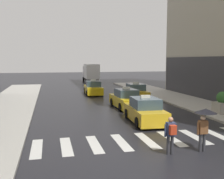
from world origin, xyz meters
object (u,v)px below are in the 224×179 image
object	(u,v)px
pedestrian_with_backpack	(171,133)
pedestrian_with_umbrella	(205,118)
taxi_lead	(145,111)
box_truck	(91,73)
planter_near_corner	(222,103)
taxi_second	(126,99)
taxi_third	(135,92)
taxi_fourth	(93,88)

from	to	relation	value
pedestrian_with_backpack	pedestrian_with_umbrella	bearing A→B (deg)	1.20
taxi_lead	box_truck	size ratio (longest dim) A/B	0.61
box_truck	planter_near_corner	distance (m)	30.34
taxi_second	planter_near_corner	distance (m)	7.57
taxi_third	pedestrian_with_backpack	size ratio (longest dim) A/B	2.80
taxi_third	pedestrian_with_backpack	world-z (taller)	taxi_third
taxi_second	box_truck	xyz separation A→B (m)	(0.96, 25.46, 1.13)
pedestrian_with_backpack	taxi_lead	bearing A→B (deg)	80.10
box_truck	pedestrian_with_umbrella	distance (m)	36.67
taxi_second	planter_near_corner	xyz separation A→B (m)	(6.14, -4.42, 0.15)
taxi_second	box_truck	world-z (taller)	box_truck
taxi_third	box_truck	bearing A→B (deg)	93.93
taxi_second	pedestrian_with_umbrella	size ratio (longest dim) A/B	2.36
taxi_third	pedestrian_with_backpack	bearing A→B (deg)	-103.17
pedestrian_with_umbrella	taxi_third	bearing A→B (deg)	82.47
taxi_lead	pedestrian_with_backpack	size ratio (longest dim) A/B	2.80
taxi_lead	taxi_third	world-z (taller)	same
pedestrian_with_umbrella	planter_near_corner	distance (m)	8.98
box_truck	taxi_third	bearing A→B (deg)	-86.07
taxi_fourth	planter_near_corner	distance (m)	15.68
taxi_third	pedestrian_with_umbrella	bearing A→B (deg)	-97.53
planter_near_corner	box_truck	bearing A→B (deg)	99.84
taxi_third	box_truck	distance (m)	20.92
taxi_second	taxi_fourth	bearing A→B (deg)	97.68
taxi_fourth	pedestrian_with_umbrella	distance (m)	20.68
pedestrian_with_umbrella	planter_near_corner	xyz separation A→B (m)	(5.84, 6.78, -0.64)
box_truck	pedestrian_with_umbrella	xyz separation A→B (m)	(-0.66, -36.66, -0.34)
taxi_lead	taxi_fourth	bearing A→B (deg)	93.83
taxi_lead	planter_near_corner	xyz separation A→B (m)	(6.42, 0.89, 0.15)
pedestrian_with_backpack	planter_near_corner	distance (m)	10.11
taxi_lead	taxi_third	size ratio (longest dim) A/B	1.00
taxi_third	taxi_fourth	xyz separation A→B (m)	(-3.66, 4.78, 0.00)
taxi_lead	taxi_third	distance (m)	10.29
taxi_lead	taxi_fourth	world-z (taller)	same
taxi_second	box_truck	bearing A→B (deg)	87.84
taxi_third	taxi_fourth	world-z (taller)	same
pedestrian_with_umbrella	pedestrian_with_backpack	xyz separation A→B (m)	(-1.62, -0.03, -0.54)
planter_near_corner	pedestrian_with_backpack	bearing A→B (deg)	-137.57
taxi_lead	pedestrian_with_umbrella	distance (m)	5.98
planter_near_corner	taxi_third	bearing A→B (deg)	112.52
pedestrian_with_umbrella	taxi_fourth	bearing A→B (deg)	94.35
taxi_lead	planter_near_corner	size ratio (longest dim) A/B	2.89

